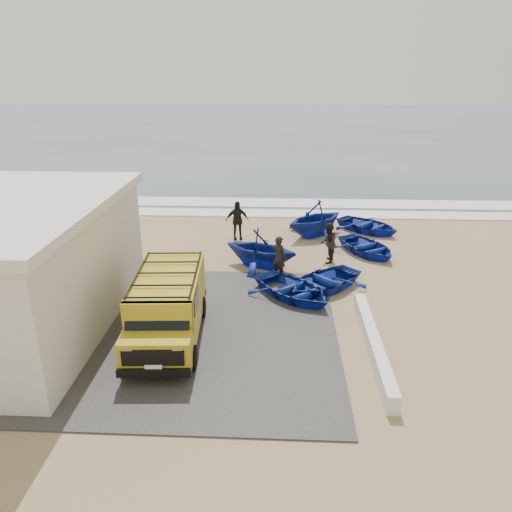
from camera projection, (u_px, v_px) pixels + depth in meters
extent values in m
plane|color=#A1875D|center=(221.00, 304.00, 18.27)|extent=(160.00, 160.00, 0.00)
cube|color=#3F3C3A|center=(154.00, 329.00, 16.49)|extent=(12.00, 10.00, 0.05)
cube|color=#385166|center=(266.00, 127.00, 70.50)|extent=(180.00, 88.00, 0.01)
cube|color=white|center=(244.00, 213.00, 29.46)|extent=(180.00, 1.60, 0.06)
cube|color=white|center=(247.00, 202.00, 31.79)|extent=(180.00, 2.20, 0.04)
cube|color=black|center=(114.00, 240.00, 17.04)|extent=(0.08, 0.70, 0.90)
cube|color=silver|center=(373.00, 344.00, 15.15)|extent=(0.35, 6.00, 0.55)
cube|color=gold|center=(169.00, 299.00, 15.91)|extent=(2.21, 4.14, 1.70)
cube|color=gold|center=(156.00, 351.00, 13.73)|extent=(2.02, 1.05, 0.93)
cube|color=black|center=(157.00, 316.00, 13.89)|extent=(1.82, 0.46, 0.74)
cube|color=black|center=(153.00, 358.00, 13.24)|extent=(1.67, 0.19, 0.46)
cube|color=black|center=(154.00, 373.00, 13.37)|extent=(2.01, 0.27, 0.23)
cube|color=black|center=(167.00, 273.00, 15.52)|extent=(2.09, 3.83, 0.06)
cylinder|color=black|center=(128.00, 358.00, 14.27)|extent=(0.27, 0.74, 0.72)
cylinder|color=black|center=(149.00, 307.00, 17.26)|extent=(0.27, 0.74, 0.72)
cylinder|color=black|center=(192.00, 357.00, 14.30)|extent=(0.27, 0.74, 0.72)
cylinder|color=black|center=(202.00, 307.00, 17.29)|extent=(0.27, 0.74, 0.72)
imported|color=#132B96|center=(293.00, 289.00, 18.64)|extent=(4.22, 4.28, 0.73)
imported|color=#132B96|center=(323.00, 281.00, 19.37)|extent=(4.22, 4.21, 0.72)
imported|color=#132B96|center=(261.00, 248.00, 21.41)|extent=(4.04, 3.80, 1.70)
imported|color=#132B96|center=(367.00, 247.00, 23.03)|extent=(3.74, 4.09, 0.69)
imported|color=#132B96|center=(315.00, 218.00, 25.32)|extent=(4.63, 4.59, 1.85)
imported|color=#132B96|center=(368.00, 225.00, 26.12)|extent=(4.22, 4.16, 0.72)
imported|color=black|center=(279.00, 257.00, 20.25)|extent=(0.78, 0.75, 1.80)
imported|color=black|center=(328.00, 243.00, 21.86)|extent=(0.86, 1.01, 1.82)
imported|color=black|center=(237.00, 220.00, 24.80)|extent=(1.22, 0.70, 1.96)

